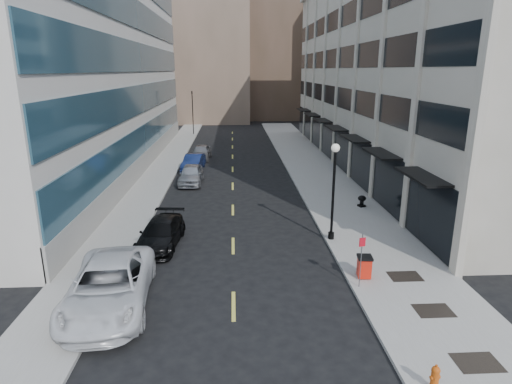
{
  "coord_description": "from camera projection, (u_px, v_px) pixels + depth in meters",
  "views": [
    {
      "loc": [
        0.08,
        -12.97,
        8.97
      ],
      "look_at": [
        1.31,
        9.78,
        2.43
      ],
      "focal_mm": 30.0,
      "sensor_mm": 36.0,
      "label": 1
    }
  ],
  "objects": [
    {
      "name": "skyline_tan_near",
      "position": [
        209.0,
        40.0,
        76.11
      ],
      "size": [
        14.0,
        18.0,
        28.0
      ],
      "primitive_type": "cube",
      "color": "#876B58",
      "rests_on": "ground"
    },
    {
      "name": "sign_post",
      "position": [
        361.0,
        253.0,
        17.6
      ],
      "size": [
        0.28,
        0.09,
        2.38
      ],
      "rotation": [
        0.0,
        0.0,
        0.22
      ],
      "color": "slate",
      "rests_on": "sidewalk_right"
    },
    {
      "name": "skyline_brown",
      "position": [
        274.0,
        25.0,
        79.74
      ],
      "size": [
        12.0,
        16.0,
        34.0
      ],
      "primitive_type": "cube",
      "color": "brown",
      "rests_on": "ground"
    },
    {
      "name": "fire_hydrant",
      "position": [
        435.0,
        378.0,
        12.13
      ],
      "size": [
        0.33,
        0.33,
        0.82
      ],
      "rotation": [
        0.0,
        0.0,
        0.18
      ],
      "color": "#D5520F",
      "rests_on": "sidewalk_right"
    },
    {
      "name": "car_blue_sedan",
      "position": [
        194.0,
        162.0,
        39.33
      ],
      "size": [
        2.04,
        4.57,
        1.46
      ],
      "primitive_type": "imported",
      "rotation": [
        0.0,
        0.0,
        -0.12
      ],
      "color": "navy",
      "rests_on": "ground"
    },
    {
      "name": "lamppost",
      "position": [
        334.0,
        183.0,
        22.29
      ],
      "size": [
        0.44,
        0.44,
        5.31
      ],
      "color": "black",
      "rests_on": "sidewalk_right"
    },
    {
      "name": "sidewalk_left",
      "position": [
        150.0,
        186.0,
        33.76
      ],
      "size": [
        3.0,
        80.0,
        0.15
      ],
      "primitive_type": "cube",
      "color": "gray",
      "rests_on": "ground"
    },
    {
      "name": "car_white_van",
      "position": [
        109.0,
        286.0,
        16.54
      ],
      "size": [
        3.51,
        6.71,
        1.8
      ],
      "primitive_type": "imported",
      "rotation": [
        0.0,
        0.0,
        0.08
      ],
      "color": "silver",
      "rests_on": "ground"
    },
    {
      "name": "traffic_signal",
      "position": [
        192.0,
        94.0,
        59.12
      ],
      "size": [
        0.66,
        0.66,
        6.98
      ],
      "color": "black",
      "rests_on": "ground"
    },
    {
      "name": "ground",
      "position": [
        234.0,
        336.0,
        14.92
      ],
      "size": [
        160.0,
        160.0,
        0.0
      ],
      "primitive_type": "plane",
      "color": "black",
      "rests_on": "ground"
    },
    {
      "name": "skyline_tan_far",
      "position": [
        162.0,
        59.0,
        86.01
      ],
      "size": [
        12.0,
        14.0,
        22.0
      ],
      "primitive_type": "cube",
      "color": "#876B58",
      "rests_on": "ground"
    },
    {
      "name": "grate_near",
      "position": [
        477.0,
        363.0,
        13.36
      ],
      "size": [
        1.4,
        1.0,
        0.01
      ],
      "primitive_type": "cube",
      "color": "black",
      "rests_on": "sidewalk_right"
    },
    {
      "name": "sidewalk_right",
      "position": [
        326.0,
        184.0,
        34.49
      ],
      "size": [
        5.0,
        80.0,
        0.15
      ],
      "primitive_type": "cube",
      "color": "gray",
      "rests_on": "ground"
    },
    {
      "name": "grate_mid",
      "position": [
        434.0,
        311.0,
        16.23
      ],
      "size": [
        1.4,
        1.0,
        0.01
      ],
      "primitive_type": "cube",
      "color": "black",
      "rests_on": "sidewalk_right"
    },
    {
      "name": "road_centerline",
      "position": [
        233.0,
        197.0,
        31.23
      ],
      "size": [
        0.15,
        68.2,
        0.01
      ],
      "color": "#D8CC4C",
      "rests_on": "ground"
    },
    {
      "name": "trash_bin",
      "position": [
        364.0,
        266.0,
        18.7
      ],
      "size": [
        0.68,
        0.73,
        1.01
      ],
      "rotation": [
        0.0,
        0.0,
        -0.1
      ],
      "color": "red",
      "rests_on": "sidewalk_right"
    },
    {
      "name": "car_silver_sedan",
      "position": [
        191.0,
        174.0,
        34.69
      ],
      "size": [
        1.93,
        4.58,
        1.55
      ],
      "primitive_type": "imported",
      "rotation": [
        0.0,
        0.0,
        -0.02
      ],
      "color": "#989BA0",
      "rests_on": "ground"
    },
    {
      "name": "skyline_stone",
      "position": [
        332.0,
        63.0,
        76.44
      ],
      "size": [
        10.0,
        14.0,
        20.0
      ],
      "primitive_type": "cube",
      "color": "beige",
      "rests_on": "ground"
    },
    {
      "name": "car_grey_sedan",
      "position": [
        201.0,
        152.0,
        43.95
      ],
      "size": [
        2.12,
        4.61,
        1.53
      ],
      "primitive_type": "imported",
      "rotation": [
        0.0,
        0.0,
        -0.07
      ],
      "color": "slate",
      "rests_on": "ground"
    },
    {
      "name": "urn_planter",
      "position": [
        362.0,
        200.0,
        28.45
      ],
      "size": [
        0.55,
        0.55,
        0.76
      ],
      "rotation": [
        0.0,
        0.0,
        0.38
      ],
      "color": "black",
      "rests_on": "sidewalk_right"
    },
    {
      "name": "grate_far",
      "position": [
        405.0,
        276.0,
        18.92
      ],
      "size": [
        1.4,
        1.0,
        0.01
      ],
      "primitive_type": "cube",
      "color": "black",
      "rests_on": "sidewalk_right"
    },
    {
      "name": "car_black_pickup",
      "position": [
        161.0,
        233.0,
        22.41
      ],
      "size": [
        2.36,
        4.96,
        1.4
      ],
      "primitive_type": "imported",
      "rotation": [
        0.0,
        0.0,
        -0.09
      ],
      "color": "black",
      "rests_on": "ground"
    },
    {
      "name": "building_right",
      "position": [
        416.0,
        69.0,
        39.23
      ],
      "size": [
        15.3,
        46.5,
        18.25
      ],
      "color": "beige",
      "rests_on": "ground"
    },
    {
      "name": "building_left",
      "position": [
        48.0,
        57.0,
        37.24
      ],
      "size": [
        16.14,
        46.0,
        20.0
      ],
      "color": "silver",
      "rests_on": "ground"
    }
  ]
}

